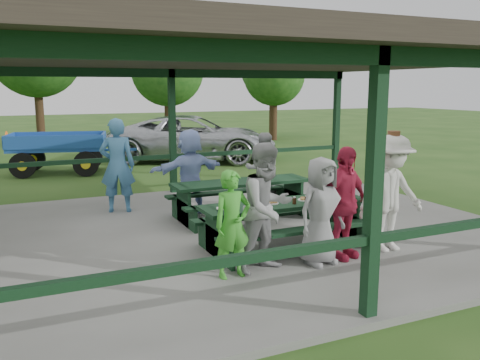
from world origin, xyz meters
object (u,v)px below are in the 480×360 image
contestant_green (232,224)px  spectator_blue (117,165)px  contestant_red (344,203)px  contestant_grey_left (267,208)px  contestant_grey_mid (321,211)px  pickup_truck (194,138)px  farm_trailer (58,152)px  spectator_grey (263,169)px  picnic_table_far (241,194)px  spectator_lblue (190,172)px  contestant_white_fedora (391,193)px  picnic_table_near (285,218)px

contestant_green → spectator_blue: bearing=95.3°
contestant_green → contestant_red: size_ratio=0.87×
contestant_grey_left → contestant_grey_mid: (0.84, -0.07, -0.12)m
contestant_grey_mid → pickup_truck: contestant_grey_mid is taller
contestant_grey_left → pickup_truck: (2.88, 11.42, -0.18)m
pickup_truck → farm_trailer: bearing=126.9°
spectator_grey → pickup_truck: bearing=-81.1°
contestant_grey_mid → farm_trailer: bearing=95.9°
picnic_table_far → farm_trailer: farm_trailer is taller
spectator_lblue → spectator_blue: bearing=-42.2°
spectator_grey → farm_trailer: bearing=-44.9°
contestant_red → spectator_lblue: bearing=94.1°
pickup_truck → contestant_grey_mid: bearing=-163.3°
contestant_white_fedora → spectator_blue: size_ratio=0.97×
spectator_grey → picnic_table_far: bearing=60.0°
picnic_table_near → spectator_grey: spectator_grey is taller
contestant_red → spectator_blue: size_ratio=0.88×
contestant_white_fedora → contestant_grey_mid: bearing=-176.6°
farm_trailer → picnic_table_near: bearing=-61.4°
picnic_table_near → picnic_table_far: size_ratio=1.01×
picnic_table_near → picnic_table_far: 2.00m
spectator_grey → farm_trailer: 7.81m
picnic_table_near → contestant_grey_mid: 0.96m
picnic_table_far → contestant_green: size_ratio=1.85×
picnic_table_near → contestant_red: contestant_red is taller
picnic_table_near → contestant_grey_left: 1.20m
contestant_grey_mid → pickup_truck: bearing=71.4°
picnic_table_near → contestant_grey_left: contestant_grey_left is taller
contestant_grey_left → picnic_table_near: bearing=32.3°
contestant_grey_left → pickup_truck: size_ratio=0.31×
spectator_blue → spectator_grey: size_ratio=1.22×
contestant_white_fedora → spectator_grey: bearing=96.1°
picnic_table_near → spectator_grey: size_ratio=1.73×
pickup_truck → contestant_grey_left: bearing=-167.4°
picnic_table_far → contestant_grey_left: size_ratio=1.50×
pickup_truck → farm_trailer: 4.86m
picnic_table_far → contestant_red: size_ratio=1.60×
picnic_table_far → contestant_green: contestant_green is taller
pickup_truck → spectator_lblue: bearing=-173.0°
contestant_red → farm_trailer: (-3.19, 10.57, -0.29)m
picnic_table_near → contestant_red: 1.06m
spectator_blue → spectator_lblue: bearing=164.6°
contestant_grey_left → farm_trailer: size_ratio=0.47×
contestant_white_fedora → pickup_truck: size_ratio=0.32×
contestant_grey_left → pickup_truck: bearing=60.4°
contestant_grey_left → contestant_white_fedora: contestant_white_fedora is taller
picnic_table_far → contestant_white_fedora: size_ratio=1.44×
picnic_table_far → pickup_truck: pickup_truck is taller
contestant_grey_mid → spectator_blue: 4.90m
contestant_grey_left → farm_trailer: contestant_grey_left is taller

